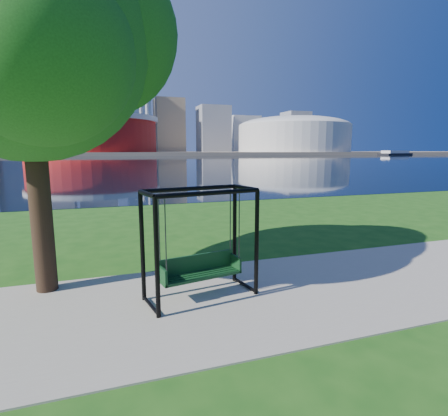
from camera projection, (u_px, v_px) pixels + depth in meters
name	position (u px, v px, depth m)	size (l,w,h in m)	color
ground	(226.00, 289.00, 7.26)	(900.00, 900.00, 0.00)	#1E5114
path	(234.00, 298.00, 6.79)	(120.00, 4.00, 0.03)	#9E937F
river	(114.00, 161.00, 102.70)	(900.00, 180.00, 0.02)	black
far_bank	(109.00, 153.00, 293.41)	(900.00, 228.00, 2.00)	#937F60
stadium	(92.00, 133.00, 221.70)	(83.00, 83.00, 32.00)	maroon
arena	(294.00, 134.00, 266.89)	(84.00, 84.00, 26.56)	beige
skyline	(101.00, 112.00, 298.95)	(392.00, 66.00, 96.50)	gray
swing	(200.00, 246.00, 6.68)	(2.24, 1.29, 2.15)	black
park_tree	(23.00, 31.00, 6.40)	(5.81, 5.25, 7.21)	black
barge	(395.00, 153.00, 231.95)	(30.77, 16.14, 2.97)	black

